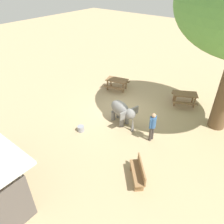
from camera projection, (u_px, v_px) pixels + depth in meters
ground_plane at (125, 111)px, 13.28m from camera, size 60.00×60.00×0.00m
elephant at (122, 111)px, 11.77m from camera, size 1.88×1.32×1.30m
person_handler at (153, 125)px, 10.52m from camera, size 0.32×0.51×1.62m
wooden_bench at (139, 172)px, 8.68m from camera, size 1.25×1.30×0.88m
picnic_table_near at (117, 82)px, 15.32m from camera, size 1.85×1.83×0.78m
picnic_table_far at (185, 96)px, 13.60m from camera, size 2.03×2.02×0.78m
feed_bucket at (81, 129)px, 11.54m from camera, size 0.36×0.36×0.32m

